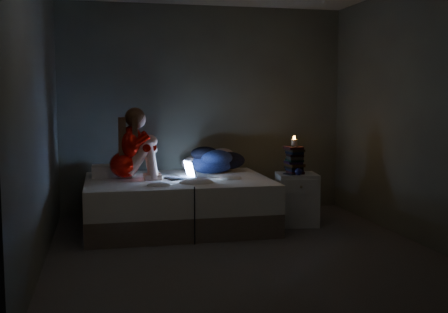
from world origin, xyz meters
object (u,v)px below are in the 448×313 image
object	(u,v)px
bed	(178,203)
woman	(124,144)
nightstand	(297,199)
candle	(294,143)
phone	(291,174)
laptop	(179,169)

from	to	relation	value
bed	woman	world-z (taller)	woman
nightstand	candle	distance (m)	0.65
phone	woman	bearing A→B (deg)	147.92
woman	laptop	bearing A→B (deg)	-4.03
nightstand	phone	size ratio (longest dim) A/B	4.24
laptop	nightstand	bearing A→B (deg)	-25.53
phone	bed	bearing A→B (deg)	143.95
bed	laptop	world-z (taller)	laptop
nightstand	woman	bearing A→B (deg)	-177.66
woman	phone	world-z (taller)	woman
bed	woman	size ratio (longest dim) A/B	2.53
candle	phone	world-z (taller)	candle
phone	laptop	bearing A→B (deg)	145.73
laptop	bed	bearing A→B (deg)	91.50
laptop	nightstand	world-z (taller)	laptop
bed	phone	xyz separation A→B (m)	(1.24, -0.27, 0.32)
nightstand	bed	bearing A→B (deg)	179.92
candle	phone	xyz separation A→B (m)	(-0.08, -0.12, -0.34)
woman	phone	bearing A→B (deg)	-8.55
bed	phone	world-z (taller)	phone
candle	nightstand	bearing A→B (deg)	-43.36
candle	phone	size ratio (longest dim) A/B	0.57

